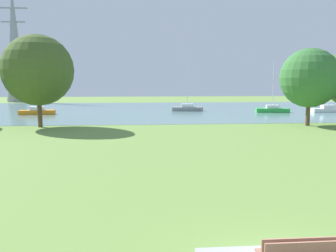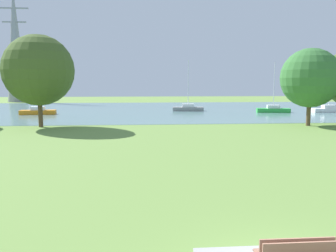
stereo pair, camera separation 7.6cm
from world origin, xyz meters
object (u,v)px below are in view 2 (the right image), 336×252
sailboat_white (329,109)px  tree_east_far (310,78)px  tree_mid_shore (38,70)px  sailboat_orange (38,111)px  sailboat_green (273,109)px  sailboat_gray (188,108)px  electricity_pylon (15,44)px

sailboat_white → tree_east_far: bearing=-125.0°
sailboat_white → tree_mid_shore: tree_mid_shore is taller
sailboat_white → sailboat_orange: bearing=179.9°
sailboat_green → tree_mid_shore: bearing=-153.9°
sailboat_white → tree_mid_shore: 40.91m
sailboat_green → sailboat_gray: bearing=163.4°
sailboat_orange → sailboat_white: bearing=-0.1°
sailboat_orange → electricity_pylon: (-13.59, 33.02, 12.56)m
tree_mid_shore → electricity_pylon: (-17.82, 47.11, 7.34)m
sailboat_white → sailboat_green: bearing=175.5°
sailboat_green → sailboat_white: sailboat_green is taller
tree_mid_shore → tree_east_far: (27.54, -1.09, -0.74)m
sailboat_orange → tree_mid_shore: tree_mid_shore is taller
sailboat_gray → electricity_pylon: size_ratio=0.30×
sailboat_gray → tree_mid_shore: 25.90m
tree_mid_shore → electricity_pylon: 50.90m
sailboat_white → electricity_pylon: 66.18m
sailboat_white → tree_east_far: (-10.55, -15.09, 4.48)m
sailboat_gray → tree_east_far: size_ratio=0.99×
sailboat_green → sailboat_white: 8.26m
sailboat_gray → sailboat_orange: sailboat_gray is taller
sailboat_white → tree_east_far: size_ratio=0.84×
sailboat_gray → tree_east_far: bearing=-62.8°
sailboat_orange → electricity_pylon: bearing=112.4°
sailboat_gray → tree_east_far: (10.00, -19.42, 4.47)m
sailboat_green → tree_east_far: 16.53m
tree_mid_shore → tree_east_far: 27.57m
sailboat_orange → tree_mid_shore: size_ratio=0.79×
sailboat_green → electricity_pylon: size_ratio=0.29×
sailboat_white → electricity_pylon: bearing=149.4°
tree_east_far → electricity_pylon: bearing=133.3°
electricity_pylon → sailboat_orange: bearing=-67.6°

